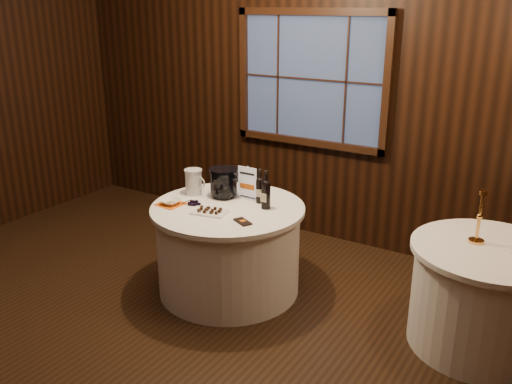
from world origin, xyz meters
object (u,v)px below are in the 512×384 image
Objects in this scene: port_bottle_right at (266,192)px; chocolate_plate at (210,211)px; chocolate_box at (243,222)px; cracker_bowl at (171,202)px; sign_stand at (248,187)px; ice_bucket at (224,182)px; brass_candlestick at (479,224)px; side_table at (484,297)px; glass_pitcher at (194,182)px; main_table at (229,248)px; grape_bunch at (193,203)px; port_bottle_left at (260,188)px.

chocolate_plate is (-0.32, -0.33, -0.12)m from port_bottle_right.
chocolate_box is 0.73m from cracker_bowl.
sign_stand is 0.46m from chocolate_plate.
ice_bucket is at bearing 55.67° from cracker_bowl.
chocolate_plate is 2.00m from brass_candlestick.
glass_pitcher is at bearing -175.09° from side_table.
chocolate_plate is at bearing 1.93° from cracker_bowl.
main_table is 0.45m from chocolate_plate.
port_bottle_right reaches higher than grape_bunch.
ice_bucket is 0.84× the size of chocolate_plate.
glass_pitcher reaches higher than cracker_bowl.
brass_candlestick is (2.14, 0.49, 0.12)m from grape_bunch.
chocolate_box is (0.26, -0.47, -0.09)m from sign_stand.
sign_stand is at bearing 81.45° from chocolate_plate.
port_bottle_left is at bearing 35.79° from cracker_bowl.
glass_pitcher is at bearing 126.61° from grape_bunch.
sign_stand is 0.97× the size of chocolate_plate.
brass_candlestick reaches higher than chocolate_box.
glass_pitcher is (-0.46, -0.15, 0.01)m from sign_stand.
main_table is 0.58m from port_bottle_left.
port_bottle_left is at bearing 50.60° from main_table.
sign_stand is at bearing 44.98° from cracker_bowl.
chocolate_plate is at bearing -15.43° from grape_bunch.
port_bottle_right is at bearing 118.49° from chocolate_box.
cracker_bowl is (-0.43, -0.22, 0.41)m from main_table.
port_bottle_left reaches higher than cracker_bowl.
ice_bucket reaches higher than main_table.
main_table is 3.34× the size of brass_candlestick.
side_table is 2.51m from cracker_bowl.
ice_bucket is 0.35m from grape_bunch.
sign_stand is at bearing 154.75° from port_bottle_right.
chocolate_box is 1.69m from brass_candlestick.
side_table is 6.75× the size of cracker_bowl.
sign_stand reaches higher than main_table.
sign_stand is at bearing 53.65° from grape_bunch.
side_table is 0.53m from brass_candlestick.
port_bottle_left is (0.18, 0.22, 0.51)m from main_table.
ice_bucket is at bearing 109.10° from chocolate_plate.
main_table is at bearing -10.37° from glass_pitcher.
cracker_bowl is (-0.46, -0.46, -0.08)m from sign_stand.
grape_bunch is (-0.29, -0.39, -0.08)m from sign_stand.
cracker_bowl reaches higher than grape_bunch.
glass_pitcher is 0.32m from cracker_bowl.
glass_pitcher is at bearing -177.35° from port_bottle_right.
port_bottle_right is at bearing 25.74° from cracker_bowl.
brass_candlestick is at bearing 15.96° from chocolate_plate.
brass_candlestick is at bearing 7.98° from glass_pitcher.
brass_candlestick reaches higher than sign_stand.
ice_bucket is at bearing -175.21° from brass_candlestick.
port_bottle_right is at bearing -5.60° from ice_bucket.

